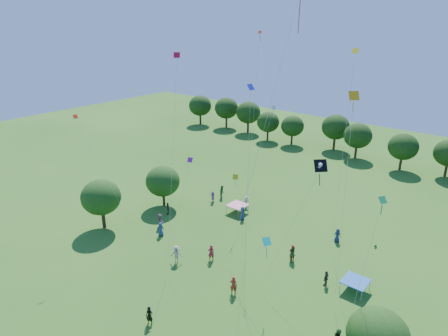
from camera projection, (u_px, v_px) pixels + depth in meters
near_tree_west at (101, 197)px, 45.94m from camera, size 4.57×4.57×6.03m
near_tree_north at (163, 181)px, 51.58m from camera, size 4.41×4.41×5.50m
near_tree_east at (378, 336)px, 26.43m from camera, size 4.16×4.16×5.45m
treeline at (370, 137)px, 68.33m from camera, size 88.01×8.77×6.77m
tent_red_stripe at (238, 205)px, 50.60m from camera, size 2.20×2.20×1.10m
tent_blue at (355, 281)px, 36.04m from camera, size 2.20×2.20×1.10m
man_in_black at (149, 316)px, 32.15m from camera, size 0.73×0.62×1.66m
crowd_person_0 at (242, 213)px, 48.92m from camera, size 0.95×0.88×1.72m
crowd_person_1 at (292, 253)px, 40.61m from camera, size 0.72×0.81×1.83m
crowd_person_2 at (293, 254)px, 40.56m from camera, size 0.74×0.92×1.65m
crowd_person_3 at (177, 254)px, 40.36m from camera, size 1.32×1.12×1.86m
crowd_person_4 at (326, 278)px, 36.84m from camera, size 0.42×0.93×1.58m
crowd_person_5 at (160, 221)px, 47.06m from camera, size 1.72×1.23×1.74m
crowd_person_6 at (161, 229)px, 45.31m from camera, size 0.90×0.89×1.67m
crowd_person_7 at (211, 253)px, 40.68m from camera, size 0.73×0.79×1.78m
crowd_person_9 at (247, 202)px, 52.19m from camera, size 0.52×1.05×1.56m
crowd_person_10 at (168, 208)px, 50.28m from camera, size 0.95×0.99×1.61m
crowd_person_11 at (213, 197)px, 53.60m from camera, size 1.43×1.32×1.54m
crowd_person_12 at (337, 235)px, 44.08m from camera, size 0.80×0.45×1.60m
crowd_person_13 at (233, 285)px, 35.73m from camera, size 0.80×0.68×1.81m
crowd_person_14 at (222, 192)px, 54.84m from camera, size 0.87×1.01×1.81m
pirate_kite at (319, 168)px, 32.99m from camera, size 3.40×4.05×11.05m
red_high_kite at (287, 43)px, 32.92m from camera, size 4.20×4.16×24.68m
small_kite_0 at (174, 110)px, 36.19m from camera, size 1.98×4.21×19.16m
small_kite_1 at (92, 150)px, 40.84m from camera, size 3.39×3.51×13.05m
small_kite_2 at (236, 181)px, 44.99m from camera, size 1.14×3.40×5.64m
small_kite_3 at (374, 234)px, 25.12m from camera, size 1.73×1.36×12.01m
small_kite_4 at (250, 123)px, 36.31m from camera, size 0.51×0.68×16.56m
small_kite_5 at (186, 179)px, 39.12m from camera, size 1.28×5.01×9.14m
small_kite_6 at (267, 128)px, 48.73m from camera, size 1.10×5.47×11.99m
small_kite_7 at (263, 245)px, 33.21m from camera, size 5.04×1.31×5.09m
small_kite_8 at (255, 99)px, 43.62m from camera, size 1.87×0.81×20.80m
small_kite_9 at (350, 135)px, 28.70m from camera, size 0.82×0.81×17.28m
small_kite_10 at (348, 113)px, 35.06m from camera, size 1.65×3.09×19.73m
small_kite_11 at (368, 257)px, 33.75m from camera, size 1.81×3.05×4.07m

